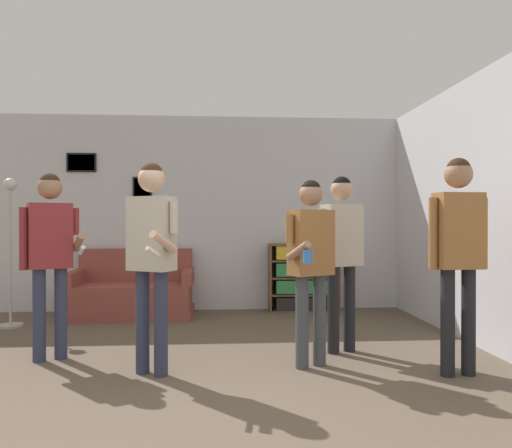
{
  "coord_description": "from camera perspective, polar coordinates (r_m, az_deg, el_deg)",
  "views": [
    {
      "loc": [
        0.24,
        -2.76,
        1.23
      ],
      "look_at": [
        0.59,
        2.11,
        1.21
      ],
      "focal_mm": 35.0,
      "sensor_mm": 36.0,
      "label": 1
    }
  ],
  "objects": [
    {
      "name": "wall_back",
      "position": [
        7.01,
        -6.05,
        1.26
      ],
      "size": [
        7.9,
        0.08,
        2.7
      ],
      "color": "silver",
      "rests_on": "ground_plane"
    },
    {
      "name": "drinking_cup",
      "position": [
        6.91,
        6.39,
        -1.76
      ],
      "size": [
        0.08,
        0.08,
        0.12
      ],
      "color": "yellow",
      "rests_on": "bookshelf"
    },
    {
      "name": "bookshelf",
      "position": [
        6.93,
        5.48,
        -6.11
      ],
      "size": [
        0.96,
        0.3,
        0.93
      ],
      "color": "brown",
      "rests_on": "ground_plane"
    },
    {
      "name": "person_spectator_near_bookshelf",
      "position": [
        4.77,
        9.75,
        -2.32
      ],
      "size": [
        0.47,
        0.31,
        1.66
      ],
      "color": "black",
      "rests_on": "ground_plane"
    },
    {
      "name": "person_player_foreground_center",
      "position": [
        4.09,
        -11.87,
        -2.24
      ],
      "size": [
        0.45,
        0.59,
        1.71
      ],
      "color": "#2D334C",
      "rests_on": "ground_plane"
    },
    {
      "name": "ground_plane",
      "position": [
        3.03,
        -9.06,
        -23.71
      ],
      "size": [
        20.0,
        20.0,
        0.0
      ],
      "primitive_type": "plane",
      "color": "brown"
    },
    {
      "name": "person_player_foreground_left",
      "position": [
        4.79,
        -22.48,
        -2.28
      ],
      "size": [
        0.59,
        0.38,
        1.66
      ],
      "color": "#2D334C",
      "rests_on": "ground_plane"
    },
    {
      "name": "person_spectator_far_right",
      "position": [
        4.29,
        22.11,
        -1.81
      ],
      "size": [
        0.5,
        0.23,
        1.74
      ],
      "color": "black",
      "rests_on": "ground_plane"
    },
    {
      "name": "person_watcher_holding_cup",
      "position": [
        4.25,
        6.31,
        -3.34
      ],
      "size": [
        0.46,
        0.53,
        1.58
      ],
      "color": "#3D4247",
      "rests_on": "ground_plane"
    },
    {
      "name": "floor_lamp",
      "position": [
        6.49,
        -26.27,
        -2.38
      ],
      "size": [
        0.28,
        0.28,
        1.74
      ],
      "color": "#ADA89E",
      "rests_on": "ground_plane"
    },
    {
      "name": "couch",
      "position": [
        6.76,
        -13.9,
        -7.75
      ],
      "size": [
        1.56,
        0.8,
        0.86
      ],
      "color": "brown",
      "rests_on": "ground_plane"
    },
    {
      "name": "wall_right",
      "position": [
        5.49,
        23.52,
        1.49
      ],
      "size": [
        0.06,
        6.62,
        2.7
      ],
      "color": "silver",
      "rests_on": "ground_plane"
    }
  ]
}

